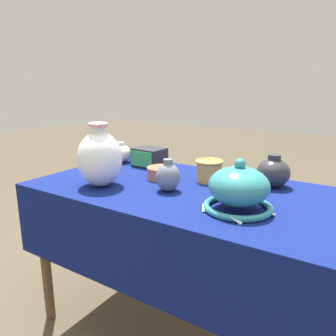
{
  "coord_description": "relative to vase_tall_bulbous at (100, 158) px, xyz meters",
  "views": [
    {
      "loc": [
        0.63,
        -1.12,
        1.09
      ],
      "look_at": [
        -0.03,
        -0.1,
        0.79
      ],
      "focal_mm": 35.0,
      "sensor_mm": 36.0,
      "label": 1
    }
  ],
  "objects": [
    {
      "name": "display_table",
      "position": [
        0.32,
        0.15,
        -0.19
      ],
      "size": [
        1.29,
        0.7,
        0.68
      ],
      "color": "brown",
      "rests_on": "ground_plane"
    },
    {
      "name": "mosaic_tile_box",
      "position": [
        -0.04,
        0.39,
        -0.07
      ],
      "size": [
        0.16,
        0.14,
        0.09
      ],
      "rotation": [
        0.0,
        0.0,
        -0.06
      ],
      "color": "#232328",
      "rests_on": "display_table"
    },
    {
      "name": "jar_round_slate",
      "position": [
        0.27,
        0.09,
        -0.06
      ],
      "size": [
        0.1,
        0.1,
        0.13
      ],
      "color": "slate",
      "rests_on": "display_table"
    },
    {
      "name": "jar_round_ivory",
      "position": [
        -0.22,
        0.37,
        -0.07
      ],
      "size": [
        0.12,
        0.12,
        0.11
      ],
      "color": "white",
      "rests_on": "display_table"
    },
    {
      "name": "pot_squat_terracotta",
      "position": [
        0.15,
        0.23,
        -0.09
      ],
      "size": [
        0.13,
        0.13,
        0.05
      ],
      "primitive_type": "cylinder",
      "color": "#BC6642",
      "rests_on": "display_table"
    },
    {
      "name": "vase_tall_bulbous",
      "position": [
        0.0,
        0.0,
        0.0
      ],
      "size": [
        0.18,
        0.18,
        0.27
      ],
      "color": "white",
      "rests_on": "display_table"
    },
    {
      "name": "jar_round_charcoal",
      "position": [
        0.6,
        0.38,
        -0.06
      ],
      "size": [
        0.14,
        0.14,
        0.14
      ],
      "color": "#2D2D33",
      "rests_on": "display_table"
    },
    {
      "name": "cup_wide_ochre",
      "position": [
        0.35,
        0.31,
        -0.07
      ],
      "size": [
        0.12,
        0.12,
        0.1
      ],
      "color": "gold",
      "rests_on": "display_table"
    },
    {
      "name": "vase_dome_bell",
      "position": [
        0.58,
        0.05,
        -0.05
      ],
      "size": [
        0.24,
        0.25,
        0.18
      ],
      "color": "teal",
      "rests_on": "display_table"
    },
    {
      "name": "ground_plane",
      "position": [
        0.32,
        0.17,
        -0.8
      ],
      "size": [
        14.0,
        14.0,
        0.0
      ],
      "primitive_type": "plane",
      "color": "#4C4233"
    }
  ]
}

